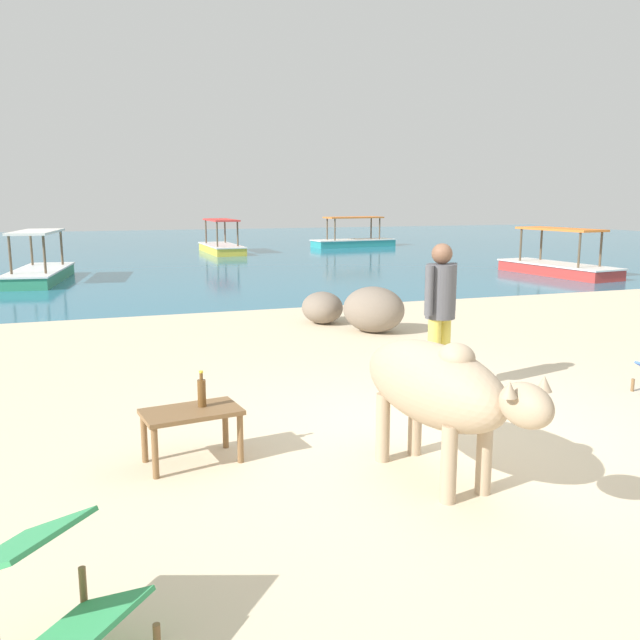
{
  "coord_description": "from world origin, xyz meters",
  "views": [
    {
      "loc": [
        -2.94,
        -5.14,
        2.14
      ],
      "look_at": [
        -0.18,
        3.0,
        0.55
      ],
      "focal_mm": 37.44,
      "sensor_mm": 36.0,
      "label": 1
    }
  ],
  "objects_px": {
    "bottle": "(202,392)",
    "person_standing": "(440,306)",
    "boat_yellow": "(222,246)",
    "cow": "(437,387)",
    "deck_chair_near": "(50,590)",
    "boat_teal": "(353,240)",
    "low_bench_table": "(192,419)",
    "boat_red": "(558,265)",
    "boat_green": "(39,271)"
  },
  "relations": [
    {
      "from": "boat_teal",
      "to": "deck_chair_near",
      "type": "bearing_deg",
      "value": -120.12
    },
    {
      "from": "deck_chair_near",
      "to": "person_standing",
      "type": "height_order",
      "value": "person_standing"
    },
    {
      "from": "cow",
      "to": "low_bench_table",
      "type": "relative_size",
      "value": 2.4
    },
    {
      "from": "low_bench_table",
      "to": "deck_chair_near",
      "type": "bearing_deg",
      "value": -121.35
    },
    {
      "from": "cow",
      "to": "bottle",
      "type": "relative_size",
      "value": 6.61
    },
    {
      "from": "bottle",
      "to": "low_bench_table",
      "type": "bearing_deg",
      "value": -148.99
    },
    {
      "from": "boat_teal",
      "to": "person_standing",
      "type": "bearing_deg",
      "value": -114.84
    },
    {
      "from": "boat_yellow",
      "to": "cow",
      "type": "bearing_deg",
      "value": -7.97
    },
    {
      "from": "boat_red",
      "to": "low_bench_table",
      "type": "bearing_deg",
      "value": 124.65
    },
    {
      "from": "cow",
      "to": "deck_chair_near",
      "type": "relative_size",
      "value": 2.11
    },
    {
      "from": "boat_green",
      "to": "deck_chair_near",
      "type": "bearing_deg",
      "value": -167.92
    },
    {
      "from": "cow",
      "to": "boat_yellow",
      "type": "relative_size",
      "value": 0.53
    },
    {
      "from": "boat_green",
      "to": "boat_teal",
      "type": "relative_size",
      "value": 1.01
    },
    {
      "from": "deck_chair_near",
      "to": "boat_green",
      "type": "distance_m",
      "value": 15.44
    },
    {
      "from": "bottle",
      "to": "boat_teal",
      "type": "distance_m",
      "value": 24.09
    },
    {
      "from": "boat_red",
      "to": "boat_green",
      "type": "bearing_deg",
      "value": 70.39
    },
    {
      "from": "deck_chair_near",
      "to": "person_standing",
      "type": "relative_size",
      "value": 0.57
    },
    {
      "from": "person_standing",
      "to": "boat_yellow",
      "type": "height_order",
      "value": "person_standing"
    },
    {
      "from": "person_standing",
      "to": "boat_teal",
      "type": "height_order",
      "value": "person_standing"
    },
    {
      "from": "bottle",
      "to": "person_standing",
      "type": "distance_m",
      "value": 2.94
    },
    {
      "from": "boat_yellow",
      "to": "boat_red",
      "type": "relative_size",
      "value": 0.98
    },
    {
      "from": "boat_yellow",
      "to": "bottle",
      "type": "bearing_deg",
      "value": -12.58
    },
    {
      "from": "deck_chair_near",
      "to": "bottle",
      "type": "bearing_deg",
      "value": 105.38
    },
    {
      "from": "low_bench_table",
      "to": "boat_red",
      "type": "bearing_deg",
      "value": 33.1
    },
    {
      "from": "boat_red",
      "to": "person_standing",
      "type": "bearing_deg",
      "value": 129.37
    },
    {
      "from": "bottle",
      "to": "boat_red",
      "type": "bearing_deg",
      "value": 41.64
    },
    {
      "from": "low_bench_table",
      "to": "deck_chair_near",
      "type": "distance_m",
      "value": 2.39
    },
    {
      "from": "boat_yellow",
      "to": "boat_green",
      "type": "bearing_deg",
      "value": -41.08
    },
    {
      "from": "cow",
      "to": "person_standing",
      "type": "relative_size",
      "value": 1.21
    },
    {
      "from": "deck_chair_near",
      "to": "boat_teal",
      "type": "distance_m",
      "value": 26.57
    },
    {
      "from": "low_bench_table",
      "to": "bottle",
      "type": "xyz_separation_m",
      "value": [
        0.1,
        0.06,
        0.19
      ]
    },
    {
      "from": "cow",
      "to": "boat_teal",
      "type": "relative_size",
      "value": 0.52
    },
    {
      "from": "boat_teal",
      "to": "boat_green",
      "type": "bearing_deg",
      "value": -149.66
    },
    {
      "from": "boat_green",
      "to": "boat_teal",
      "type": "height_order",
      "value": "same"
    },
    {
      "from": "bottle",
      "to": "boat_green",
      "type": "distance_m",
      "value": 13.32
    },
    {
      "from": "deck_chair_near",
      "to": "boat_red",
      "type": "height_order",
      "value": "boat_red"
    },
    {
      "from": "bottle",
      "to": "boat_yellow",
      "type": "height_order",
      "value": "boat_yellow"
    },
    {
      "from": "low_bench_table",
      "to": "boat_yellow",
      "type": "relative_size",
      "value": 0.22
    },
    {
      "from": "boat_yellow",
      "to": "boat_teal",
      "type": "height_order",
      "value": "same"
    },
    {
      "from": "deck_chair_near",
      "to": "boat_teal",
      "type": "height_order",
      "value": "boat_teal"
    },
    {
      "from": "deck_chair_near",
      "to": "boat_green",
      "type": "height_order",
      "value": "boat_green"
    },
    {
      "from": "low_bench_table",
      "to": "person_standing",
      "type": "distance_m",
      "value": 3.08
    },
    {
      "from": "person_standing",
      "to": "low_bench_table",
      "type": "bearing_deg",
      "value": 85.73
    },
    {
      "from": "cow",
      "to": "boat_red",
      "type": "xyz_separation_m",
      "value": [
        9.79,
        11.08,
        -0.47
      ]
    },
    {
      "from": "boat_red",
      "to": "boat_yellow",
      "type": "bearing_deg",
      "value": 28.64
    },
    {
      "from": "bottle",
      "to": "boat_yellow",
      "type": "xyz_separation_m",
      "value": [
        3.94,
        20.52,
        -0.31
      ]
    },
    {
      "from": "bottle",
      "to": "deck_chair_near",
      "type": "xyz_separation_m",
      "value": [
        -1.02,
        -2.26,
        -0.17
      ]
    },
    {
      "from": "deck_chair_near",
      "to": "boat_red",
      "type": "relative_size",
      "value": 0.25
    },
    {
      "from": "person_standing",
      "to": "boat_green",
      "type": "distance_m",
      "value": 13.03
    },
    {
      "from": "low_bench_table",
      "to": "boat_teal",
      "type": "distance_m",
      "value": 24.18
    }
  ]
}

